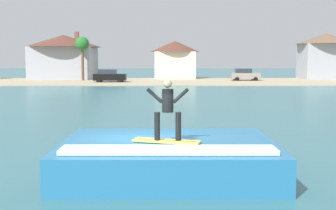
{
  "coord_description": "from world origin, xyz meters",
  "views": [
    {
      "loc": [
        0.79,
        -12.99,
        3.52
      ],
      "look_at": [
        0.8,
        5.59,
        1.5
      ],
      "focal_mm": 46.91,
      "sensor_mm": 36.0,
      "label": 1
    }
  ],
  "objects_px": {
    "tree_short_bushy": "(82,45)",
    "house_gabled_white": "(326,53)",
    "wave_crest": "(168,157)",
    "surfboard": "(166,141)",
    "house_small_cottage": "(175,58)",
    "car_near_shore": "(109,76)",
    "surfer": "(168,106)",
    "car_far_shore": "(245,75)",
    "house_with_chimney": "(64,54)"
  },
  "relations": [
    {
      "from": "tree_short_bushy",
      "to": "house_gabled_white",
      "type": "bearing_deg",
      "value": 6.32
    },
    {
      "from": "wave_crest",
      "to": "surfboard",
      "type": "height_order",
      "value": "surfboard"
    },
    {
      "from": "tree_short_bushy",
      "to": "wave_crest",
      "type": "bearing_deg",
      "value": -76.41
    },
    {
      "from": "tree_short_bushy",
      "to": "house_small_cottage",
      "type": "bearing_deg",
      "value": 25.51
    },
    {
      "from": "wave_crest",
      "to": "surfboard",
      "type": "distance_m",
      "value": 0.96
    },
    {
      "from": "car_near_shore",
      "to": "surfer",
      "type": "bearing_deg",
      "value": -80.55
    },
    {
      "from": "surfer",
      "to": "tree_short_bushy",
      "type": "height_order",
      "value": "tree_short_bushy"
    },
    {
      "from": "wave_crest",
      "to": "car_near_shore",
      "type": "relative_size",
      "value": 1.41
    },
    {
      "from": "surfer",
      "to": "house_small_cottage",
      "type": "relative_size",
      "value": 0.21
    },
    {
      "from": "car_far_shore",
      "to": "house_with_chimney",
      "type": "height_order",
      "value": "house_with_chimney"
    },
    {
      "from": "surfboard",
      "to": "tree_short_bushy",
      "type": "relative_size",
      "value": 0.3
    },
    {
      "from": "surfer",
      "to": "tree_short_bushy",
      "type": "xyz_separation_m",
      "value": [
        -12.72,
        53.38,
        3.15
      ]
    },
    {
      "from": "car_far_shore",
      "to": "house_small_cottage",
      "type": "height_order",
      "value": "house_small_cottage"
    },
    {
      "from": "wave_crest",
      "to": "tree_short_bushy",
      "type": "xyz_separation_m",
      "value": [
        -12.73,
        52.66,
        4.77
      ]
    },
    {
      "from": "surfboard",
      "to": "car_near_shore",
      "type": "bearing_deg",
      "value": 99.41
    },
    {
      "from": "surfer",
      "to": "house_with_chimney",
      "type": "height_order",
      "value": "house_with_chimney"
    },
    {
      "from": "house_gabled_white",
      "to": "tree_short_bushy",
      "type": "relative_size",
      "value": 1.43
    },
    {
      "from": "surfboard",
      "to": "house_gabled_white",
      "type": "height_order",
      "value": "house_gabled_white"
    },
    {
      "from": "car_near_shore",
      "to": "tree_short_bushy",
      "type": "bearing_deg",
      "value": 136.05
    },
    {
      "from": "house_gabled_white",
      "to": "car_near_shore",
      "type": "bearing_deg",
      "value": -165.49
    },
    {
      "from": "surfboard",
      "to": "house_gabled_white",
      "type": "bearing_deg",
      "value": 66.53
    },
    {
      "from": "surfer",
      "to": "house_small_cottage",
      "type": "xyz_separation_m",
      "value": [
        1.14,
        59.99,
        1.25
      ]
    },
    {
      "from": "surfer",
      "to": "house_with_chimney",
      "type": "relative_size",
      "value": 0.14
    },
    {
      "from": "car_far_shore",
      "to": "house_small_cottage",
      "type": "bearing_deg",
      "value": 145.7
    },
    {
      "from": "wave_crest",
      "to": "car_near_shore",
      "type": "xyz_separation_m",
      "value": [
        -8.17,
        48.26,
        0.41
      ]
    },
    {
      "from": "car_near_shore",
      "to": "house_small_cottage",
      "type": "distance_m",
      "value": 14.61
    },
    {
      "from": "surfboard",
      "to": "house_small_cottage",
      "type": "xyz_separation_m",
      "value": [
        1.17,
        59.99,
        2.24
      ]
    },
    {
      "from": "surfboard",
      "to": "house_small_cottage",
      "type": "relative_size",
      "value": 0.24
    },
    {
      "from": "house_with_chimney",
      "to": "surfboard",
      "type": "bearing_deg",
      "value": -74.1
    },
    {
      "from": "house_small_cottage",
      "to": "tree_short_bushy",
      "type": "xyz_separation_m",
      "value": [
        -13.85,
        -6.61,
        1.9
      ]
    },
    {
      "from": "surfboard",
      "to": "house_gabled_white",
      "type": "distance_m",
      "value": 62.81
    },
    {
      "from": "surfboard",
      "to": "surfer",
      "type": "bearing_deg",
      "value": -3.82
    },
    {
      "from": "wave_crest",
      "to": "house_gabled_white",
      "type": "height_order",
      "value": "house_gabled_white"
    },
    {
      "from": "car_near_shore",
      "to": "house_gabled_white",
      "type": "height_order",
      "value": "house_gabled_white"
    },
    {
      "from": "house_gabled_white",
      "to": "tree_short_bushy",
      "type": "distance_m",
      "value": 37.91
    },
    {
      "from": "house_gabled_white",
      "to": "house_with_chimney",
      "type": "bearing_deg",
      "value": 178.52
    },
    {
      "from": "house_small_cottage",
      "to": "tree_short_bushy",
      "type": "distance_m",
      "value": 15.47
    },
    {
      "from": "house_with_chimney",
      "to": "tree_short_bushy",
      "type": "bearing_deg",
      "value": -52.53
    },
    {
      "from": "surfboard",
      "to": "house_with_chimney",
      "type": "bearing_deg",
      "value": 105.9
    },
    {
      "from": "car_near_shore",
      "to": "tree_short_bushy",
      "type": "height_order",
      "value": "tree_short_bushy"
    },
    {
      "from": "house_small_cottage",
      "to": "surfboard",
      "type": "bearing_deg",
      "value": -91.12
    },
    {
      "from": "car_far_shore",
      "to": "house_small_cottage",
      "type": "relative_size",
      "value": 0.52
    },
    {
      "from": "surfer",
      "to": "car_near_shore",
      "type": "bearing_deg",
      "value": 99.45
    },
    {
      "from": "house_gabled_white",
      "to": "house_small_cottage",
      "type": "bearing_deg",
      "value": 174.15
    },
    {
      "from": "house_gabled_white",
      "to": "house_small_cottage",
      "type": "distance_m",
      "value": 23.95
    },
    {
      "from": "surfboard",
      "to": "car_near_shore",
      "type": "xyz_separation_m",
      "value": [
        -8.12,
        48.98,
        -0.22
      ]
    },
    {
      "from": "house_small_cottage",
      "to": "surfer",
      "type": "bearing_deg",
      "value": -91.09
    },
    {
      "from": "car_near_shore",
      "to": "house_small_cottage",
      "type": "xyz_separation_m",
      "value": [
        9.29,
        11.01,
        2.46
      ]
    },
    {
      "from": "house_gabled_white",
      "to": "house_small_cottage",
      "type": "xyz_separation_m",
      "value": [
        -23.81,
        2.44,
        -0.73
      ]
    },
    {
      "from": "car_far_shore",
      "to": "tree_short_bushy",
      "type": "height_order",
      "value": "tree_short_bushy"
    }
  ]
}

